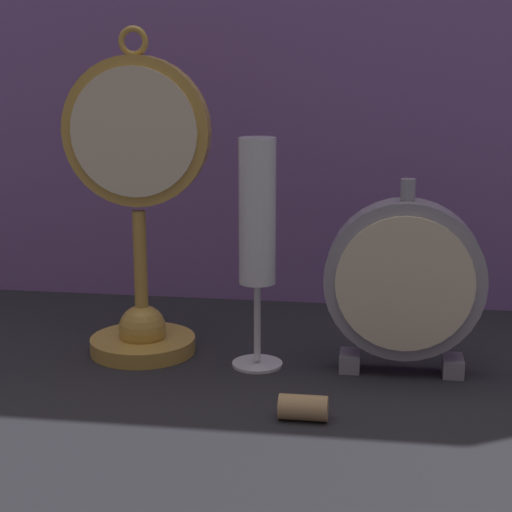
# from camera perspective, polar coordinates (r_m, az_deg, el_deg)

# --- Properties ---
(ground_plane) EXTENTS (4.00, 4.00, 0.00)m
(ground_plane) POSITION_cam_1_polar(r_m,az_deg,el_deg) (0.79, -0.87, -9.55)
(ground_plane) COLOR #232328
(pocket_watch_on_stand) EXTENTS (0.15, 0.11, 0.33)m
(pocket_watch_on_stand) POSITION_cam_1_polar(r_m,az_deg,el_deg) (0.88, -7.83, 2.50)
(pocket_watch_on_stand) COLOR gold
(pocket_watch_on_stand) RESTS_ON ground_plane
(mantel_clock_silver) EXTENTS (0.15, 0.04, 0.19)m
(mantel_clock_silver) POSITION_cam_1_polar(r_m,az_deg,el_deg) (0.83, 9.86, -1.66)
(mantel_clock_silver) COLOR gray
(mantel_clock_silver) RESTS_ON ground_plane
(champagne_flute) EXTENTS (0.05, 0.05, 0.23)m
(champagne_flute) POSITION_cam_1_polar(r_m,az_deg,el_deg) (0.83, 0.16, 1.81)
(champagne_flute) COLOR silver
(champagne_flute) RESTS_ON ground_plane
(wine_cork) EXTENTS (0.04, 0.02, 0.02)m
(wine_cork) POSITION_cam_1_polar(r_m,az_deg,el_deg) (0.74, 3.16, -10.05)
(wine_cork) COLOR tan
(wine_cork) RESTS_ON ground_plane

